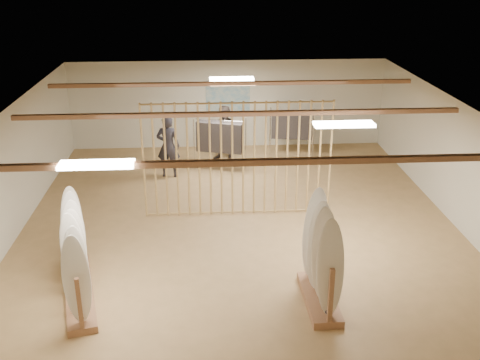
{
  "coord_description": "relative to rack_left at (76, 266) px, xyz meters",
  "views": [
    {
      "loc": [
        -0.75,
        -11.55,
        5.87
      ],
      "look_at": [
        0.0,
        0.0,
        1.2
      ],
      "focal_mm": 42.0,
      "sensor_mm": 36.0,
      "label": 1
    }
  ],
  "objects": [
    {
      "name": "wall_front",
      "position": [
        3.15,
        -3.49,
        0.78
      ],
      "size": [
        12.0,
        0.0,
        12.0
      ],
      "primitive_type": "plane",
      "rotation": [
        -1.57,
        0.0,
        0.0
      ],
      "color": "beige",
      "rests_on": "ground"
    },
    {
      "name": "shopper_b",
      "position": [
        3.02,
        7.11,
        0.35
      ],
      "size": [
        1.12,
        1.0,
        1.93
      ],
      "primitive_type": "imported",
      "rotation": [
        0.0,
        0.0,
        -0.35
      ],
      "color": "#332B27",
      "rests_on": "floor"
    },
    {
      "name": "clothing_rack_b",
      "position": [
        5.09,
        7.6,
        0.32
      ],
      "size": [
        1.33,
        0.54,
        1.44
      ],
      "rotation": [
        0.0,
        0.0,
        -0.17
      ],
      "color": "silver",
      "rests_on": "floor"
    },
    {
      "name": "ceiling_slats",
      "position": [
        3.15,
        2.51,
        2.1
      ],
      "size": [
        9.5,
        6.12,
        0.1
      ],
      "primitive_type": "cube",
      "color": "#986745",
      "rests_on": "ground"
    },
    {
      "name": "wall_back",
      "position": [
        3.15,
        8.51,
        0.78
      ],
      "size": [
        12.0,
        0.0,
        12.0
      ],
      "primitive_type": "plane",
      "rotation": [
        1.57,
        0.0,
        0.0
      ],
      "color": "beige",
      "rests_on": "ground"
    },
    {
      "name": "bamboo_partition",
      "position": [
        3.15,
        3.31,
        0.78
      ],
      "size": [
        4.45,
        0.05,
        2.78
      ],
      "color": "tan",
      "rests_on": "ground"
    },
    {
      "name": "poster",
      "position": [
        3.15,
        8.49,
        0.98
      ],
      "size": [
        1.4,
        0.03,
        0.9
      ],
      "primitive_type": "cube",
      "color": "teal",
      "rests_on": "ground"
    },
    {
      "name": "clothing_rack_a",
      "position": [
        2.82,
        6.36,
        0.38
      ],
      "size": [
        1.38,
        0.72,
        1.54
      ],
      "rotation": [
        0.0,
        0.0,
        -0.29
      ],
      "color": "silver",
      "rests_on": "floor"
    },
    {
      "name": "wall_right",
      "position": [
        8.15,
        2.51,
        0.78
      ],
      "size": [
        0.0,
        12.0,
        12.0
      ],
      "primitive_type": "plane",
      "rotation": [
        1.57,
        0.0,
        -1.57
      ],
      "color": "beige",
      "rests_on": "ground"
    },
    {
      "name": "light_panels",
      "position": [
        3.15,
        2.51,
        2.12
      ],
      "size": [
        1.2,
        0.35,
        0.06
      ],
      "primitive_type": "cube",
      "color": "white",
      "rests_on": "ground"
    },
    {
      "name": "shopper_a",
      "position": [
        1.36,
        5.92,
        0.39
      ],
      "size": [
        0.8,
        0.59,
        2.02
      ],
      "primitive_type": "imported",
      "rotation": [
        0.0,
        0.0,
        3.01
      ],
      "color": "#25232A",
      "rests_on": "floor"
    },
    {
      "name": "wall_left",
      "position": [
        -1.85,
        2.51,
        0.78
      ],
      "size": [
        0.0,
        12.0,
        12.0
      ],
      "primitive_type": "plane",
      "rotation": [
        1.57,
        0.0,
        1.57
      ],
      "color": "beige",
      "rests_on": "ground"
    },
    {
      "name": "rack_left",
      "position": [
        0.0,
        0.0,
        0.0
      ],
      "size": [
        1.09,
        2.61,
        1.79
      ],
      "rotation": [
        0.0,
        0.0,
        0.24
      ],
      "color": "#986745",
      "rests_on": "floor"
    },
    {
      "name": "rack_right",
      "position": [
        4.39,
        -0.52,
        0.03
      ],
      "size": [
        0.55,
        1.65,
        1.91
      ],
      "rotation": [
        0.0,
        0.0,
        0.02
      ],
      "color": "#986745",
      "rests_on": "floor"
    },
    {
      "name": "ceiling",
      "position": [
        3.15,
        2.51,
        2.18
      ],
      "size": [
        12.0,
        12.0,
        0.0
      ],
      "primitive_type": "plane",
      "rotation": [
        3.14,
        0.0,
        0.0
      ],
      "color": "gray",
      "rests_on": "ground"
    },
    {
      "name": "floor",
      "position": [
        3.15,
        2.51,
        -0.62
      ],
      "size": [
        12.0,
        12.0,
        0.0
      ],
      "primitive_type": "plane",
      "color": "tan",
      "rests_on": "ground"
    }
  ]
}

